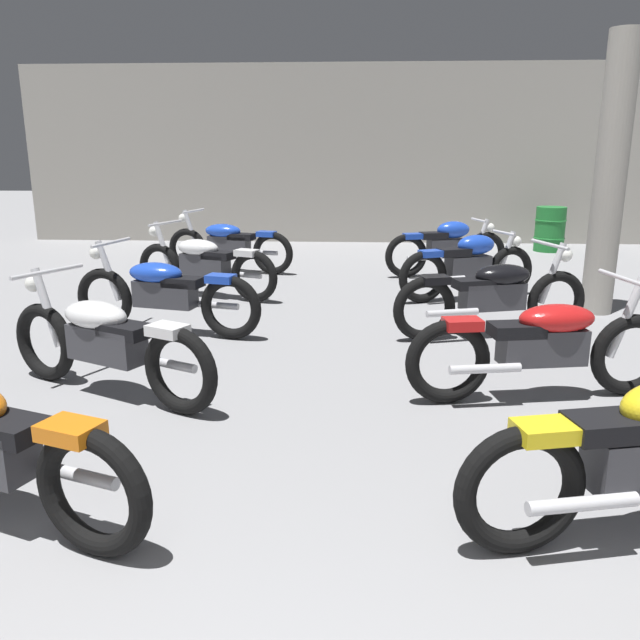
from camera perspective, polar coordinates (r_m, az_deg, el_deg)
The scene contains 11 objects.
back_wall at distance 13.83m, azimuth 2.08°, elevation 14.38°, with size 13.35×0.24×3.60m, color #9E998E.
support_pillar at distance 8.31m, azimuth 24.27°, elevation 11.41°, with size 0.36×0.36×3.20m, color #9E998E.
motorcycle_left_row_2 at distance 5.36m, azimuth -18.42°, elevation -1.79°, with size 1.99×1.11×0.97m.
motorcycle_left_row_3 at distance 7.03m, azimuth -13.61°, elevation 2.41°, with size 2.14×0.78×0.97m.
motorcycle_left_row_4 at distance 8.72m, azimuth -10.20°, elevation 4.97°, with size 2.06×1.00×0.97m.
motorcycle_left_row_5 at distance 10.49m, azimuth -8.10°, elevation 6.69°, with size 2.13×0.81×0.97m.
motorcycle_right_row_2 at distance 5.30m, azimuth 19.18°, elevation -2.02°, with size 2.16×0.74×0.97m.
motorcycle_right_row_3 at distance 6.96m, azimuth 15.11°, elevation 2.21°, with size 2.12×0.87×0.97m.
motorcycle_right_row_4 at distance 8.65m, azimuth 13.02°, elevation 4.78°, with size 1.87×0.83×0.88m.
motorcycle_right_row_5 at distance 10.22m, azimuth 11.17°, elevation 6.39°, with size 1.93×0.70×0.88m.
oil_drum at distance 13.30m, azimuth 19.66°, elevation 7.58°, with size 0.59×0.59×0.85m.
Camera 1 is at (0.29, -0.33, 1.92)m, focal length 36.20 mm.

